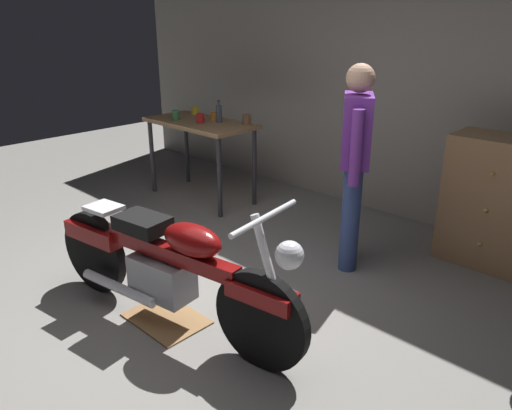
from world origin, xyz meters
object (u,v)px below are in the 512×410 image
object	(u,v)px
wooden_dresser	(496,203)
mug_green_speckled	(176,115)
mug_brown_stoneware	(247,119)
mug_yellow_tall	(195,110)
mug_red_diner	(200,118)
motorcycle	(168,265)
person_standing	(354,160)
bottle	(219,114)
mug_orange_travel	(214,116)

from	to	relation	value
wooden_dresser	mug_green_speckled	distance (m)	3.38
wooden_dresser	mug_brown_stoneware	xyz separation A→B (m)	(-2.52, -0.39, 0.40)
mug_yellow_tall	mug_red_diner	bearing A→B (deg)	-33.23
motorcycle	mug_brown_stoneware	world-z (taller)	mug_brown_stoneware
mug_yellow_tall	motorcycle	bearing A→B (deg)	-43.65
motorcycle	wooden_dresser	xyz separation A→B (m)	(1.24, 2.44, 0.10)
mug_brown_stoneware	mug_yellow_tall	size ratio (longest dim) A/B	1.02
person_standing	mug_red_diner	distance (m)	2.09
mug_green_speckled	mug_yellow_tall	size ratio (longest dim) A/B	0.99
motorcycle	mug_green_speckled	xyz separation A→B (m)	(-2.03, 1.68, 0.50)
person_standing	mug_yellow_tall	bearing A→B (deg)	46.40
mug_red_diner	bottle	world-z (taller)	bottle
motorcycle	mug_orange_travel	world-z (taller)	motorcycle
bottle	wooden_dresser	bearing A→B (deg)	10.51
person_standing	wooden_dresser	world-z (taller)	person_standing
motorcycle	mug_orange_travel	distance (m)	2.65
person_standing	motorcycle	bearing A→B (deg)	133.13
wooden_dresser	mug_red_diner	world-z (taller)	wooden_dresser
mug_brown_stoneware	mug_green_speckled	bearing A→B (deg)	-153.92
mug_orange_travel	mug_red_diner	bearing A→B (deg)	-88.77
mug_green_speckled	bottle	bearing A→B (deg)	27.79
wooden_dresser	mug_yellow_tall	size ratio (longest dim) A/B	9.01
mug_green_speckled	mug_red_diner	bearing A→B (deg)	14.06
wooden_dresser	mug_green_speckled	xyz separation A→B (m)	(-3.27, -0.76, 0.40)
mug_orange_travel	mug_yellow_tall	size ratio (longest dim) A/B	0.90
mug_brown_stoneware	mug_orange_travel	bearing A→B (deg)	-169.39
person_standing	bottle	distance (m)	1.98
mug_brown_stoneware	mug_green_speckled	world-z (taller)	mug_brown_stoneware
wooden_dresser	mug_brown_stoneware	distance (m)	2.58
mug_red_diner	bottle	bearing A→B (deg)	50.78
mug_yellow_tall	bottle	bearing A→B (deg)	-12.33
mug_green_speckled	mug_yellow_tall	world-z (taller)	mug_green_speckled
mug_green_speckled	mug_orange_travel	xyz separation A→B (m)	(0.32, 0.29, -0.01)
mug_orange_travel	bottle	distance (m)	0.15
mug_red_diner	mug_orange_travel	distance (m)	0.21
mug_orange_travel	bottle	bearing A→B (deg)	-19.75
mug_yellow_tall	bottle	size ratio (longest dim) A/B	0.51
motorcycle	mug_yellow_tall	xyz separation A→B (m)	(-2.13, 2.04, 0.50)
mug_red_diner	mug_brown_stoneware	distance (m)	0.51
person_standing	mug_green_speckled	distance (m)	2.41
mug_brown_stoneware	mug_green_speckled	distance (m)	0.84
mug_brown_stoneware	wooden_dresser	bearing A→B (deg)	8.89
motorcycle	mug_green_speckled	bearing A→B (deg)	132.40
motorcycle	mug_brown_stoneware	size ratio (longest dim) A/B	17.40
motorcycle	mug_yellow_tall	bearing A→B (deg)	128.24
mug_yellow_tall	mug_orange_travel	bearing A→B (deg)	-9.88
mug_yellow_tall	mug_green_speckled	bearing A→B (deg)	-74.34
person_standing	bottle	xyz separation A→B (m)	(-1.96, 0.32, 0.07)
mug_red_diner	mug_green_speckled	world-z (taller)	mug_green_speckled
mug_brown_stoneware	mug_yellow_tall	bearing A→B (deg)	-179.51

